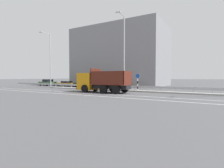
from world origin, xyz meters
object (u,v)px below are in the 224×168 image
median_road_sign (138,82)px  street_lamp_1 (124,50)px  parked_car_0 (48,83)px  parked_car_1 (66,84)px  dump_truck (97,83)px  street_lamp_0 (50,58)px  parked_car_2 (83,84)px  parked_car_3 (105,84)px

median_road_sign → street_lamp_1: street_lamp_1 is taller
parked_car_0 → parked_car_1: size_ratio=0.93×
dump_truck → street_lamp_0: size_ratio=0.72×
median_road_sign → parked_car_2: median_road_sign is taller
parked_car_1 → parked_car_2: bearing=-95.6°
dump_truck → median_road_sign: (4.44, 3.50, 0.03)m
dump_truck → street_lamp_0: street_lamp_0 is taller
street_lamp_1 → parked_car_1: bearing=162.3°
street_lamp_1 → parked_car_3: 9.53m
parked_car_0 → parked_car_2: size_ratio=1.14×
parked_car_0 → parked_car_1: bearing=-84.4°
median_road_sign → parked_car_1: median_road_sign is taller
street_lamp_0 → street_lamp_1: (15.63, 0.03, 0.33)m
parked_car_3 → parked_car_1: bearing=-90.2°
dump_truck → parked_car_2: bearing=48.2°
median_road_sign → parked_car_3: bearing=151.9°
street_lamp_1 → parked_car_0: bearing=167.4°
median_road_sign → parked_car_3: median_road_sign is taller
street_lamp_1 → parked_car_2: size_ratio=2.78×
street_lamp_0 → parked_car_0: (-6.98, 5.11, -4.90)m
parked_car_2 → parked_car_3: bearing=-87.4°
median_road_sign → parked_car_0: bearing=168.9°
median_road_sign → street_lamp_0: bearing=-179.1°
dump_truck → parked_car_0: bearing=66.7°
parked_car_1 → parked_car_0: bearing=93.9°
parked_car_1 → parked_car_2: size_ratio=1.23×
parked_car_3 → parked_car_2: bearing=-86.8°
median_road_sign → dump_truck: bearing=-141.7°
street_lamp_1 → parked_car_2: (-11.61, 4.75, -5.28)m
street_lamp_1 → parked_car_3: bearing=143.4°
dump_truck → parked_car_0: size_ratio=1.64×
parked_car_1 → median_road_sign: bearing=-104.1°
parked_car_2 → parked_car_3: 5.23m
dump_truck → parked_car_2: (-9.24, 8.01, -0.60)m
parked_car_1 → parked_car_2: 5.25m
median_road_sign → parked_car_0: size_ratio=0.57×
median_road_sign → parked_car_2: 14.41m
parked_car_1 → parked_car_3: (10.44, -0.61, 0.12)m
parked_car_0 → dump_truck: bearing=-109.6°
street_lamp_0 → street_lamp_1: street_lamp_1 is taller
street_lamp_0 → street_lamp_1: bearing=0.1°
dump_truck → median_road_sign: dump_truck is taller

